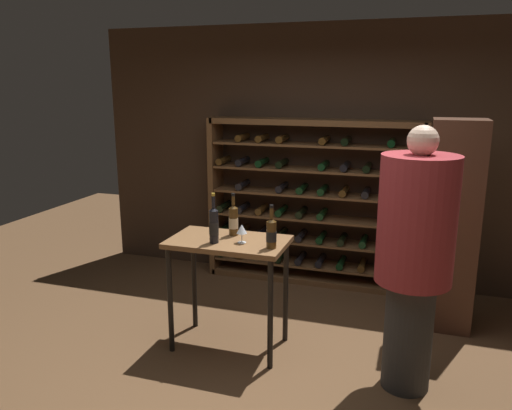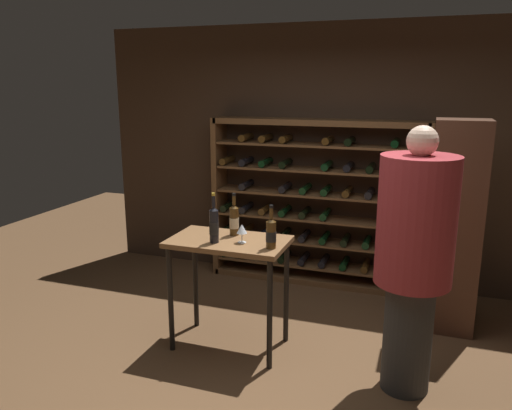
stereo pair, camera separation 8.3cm
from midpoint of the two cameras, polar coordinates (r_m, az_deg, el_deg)
The scene contains 10 objects.
ground_plane at distance 3.99m, azimuth 1.46°, elevation -18.82°, with size 10.30×10.30×0.00m, color brown.
back_wall at distance 5.51m, azimuth 7.99°, elevation 5.54°, with size 5.29×0.10×2.75m, color #3D2B1E.
wine_rack at distance 5.43m, azimuth 5.93°, elevation 0.07°, with size 2.29×0.32×1.78m.
tasting_table at distance 4.07m, azimuth -3.71°, elevation -5.74°, with size 0.94×0.55×0.93m.
person_guest_blue_shirt at distance 3.59m, azimuth 16.85°, elevation -4.97°, with size 0.52×0.52×1.88m.
display_cabinet at distance 4.66m, azimuth 20.76°, elevation -2.35°, with size 0.44×0.36×1.85m, color #4C2D1E.
wine_bottle_red_label at distance 3.78m, azimuth 1.12°, elevation -3.18°, with size 0.08×0.08×0.33m.
wine_bottle_black_capsule at distance 4.10m, azimuth -3.14°, elevation -1.71°, with size 0.08×0.08×0.35m.
wine_bottle_amber_reserve at distance 3.92m, azimuth -5.40°, elevation -2.25°, with size 0.07×0.07×0.40m.
wine_glass_stemmed_left at distance 3.91m, azimuth -2.22°, elevation -2.81°, with size 0.08×0.08×0.15m.
Camera 1 is at (0.91, -3.24, 2.14)m, focal length 35.37 mm.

